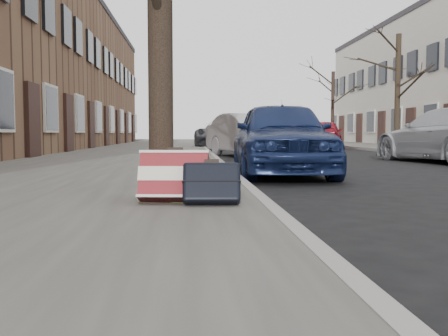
{
  "coord_description": "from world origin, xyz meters",
  "views": [
    {
      "loc": [
        -1.97,
        -3.75,
        0.75
      ],
      "look_at": [
        -1.65,
        0.8,
        0.44
      ],
      "focal_mm": 40.0,
      "sensor_mm": 36.0,
      "label": 1
    }
  ],
  "objects": [
    {
      "name": "car_near_front",
      "position": [
        -0.32,
        5.13,
        0.68
      ],
      "size": [
        1.79,
        4.05,
        1.36
      ],
      "primitive_type": "imported",
      "rotation": [
        0.0,
        0.0,
        -0.05
      ],
      "color": "#16234D",
      "rests_on": "ground"
    },
    {
      "name": "ground",
      "position": [
        0.0,
        0.0,
        0.0
      ],
      "size": [
        120.0,
        120.0,
        0.0
      ],
      "primitive_type": "plane",
      "color": "black",
      "rests_on": "ground"
    },
    {
      "name": "suitcase_navy",
      "position": [
        -1.77,
        0.63,
        0.32
      ],
      "size": [
        0.52,
        0.32,
        0.4
      ],
      "primitive_type": "cube",
      "rotation": [
        -0.42,
        0.0,
        -0.05
      ],
      "color": "black",
      "rests_on": "near_sidewalk"
    },
    {
      "name": "car_near_back",
      "position": [
        -0.13,
        21.72,
        0.73
      ],
      "size": [
        3.54,
        5.64,
        1.45
      ],
      "primitive_type": "imported",
      "rotation": [
        0.0,
        0.0,
        -0.23
      ],
      "color": "#3A3B40",
      "rests_on": "ground"
    },
    {
      "name": "tree_far_b",
      "position": [
        7.2,
        17.77,
        2.6
      ],
      "size": [
        0.24,
        0.24,
        4.96
      ],
      "primitive_type": "cylinder",
      "color": "black",
      "rests_on": "far_sidewalk"
    },
    {
      "name": "car_far_back",
      "position": [
        4.59,
        20.13,
        0.7
      ],
      "size": [
        2.91,
        4.43,
        1.4
      ],
      "primitive_type": "imported",
      "rotation": [
        0.0,
        0.0,
        2.81
      ],
      "color": "maroon",
      "rests_on": "ground"
    },
    {
      "name": "far_sidewalk",
      "position": [
        7.8,
        15.0,
        0.06
      ],
      "size": [
        4.0,
        70.0,
        0.12
      ],
      "primitive_type": "cube",
      "color": "slate",
      "rests_on": "ground"
    },
    {
      "name": "near_sidewalk",
      "position": [
        -3.7,
        15.0,
        0.06
      ],
      "size": [
        5.0,
        70.0,
        0.12
      ],
      "primitive_type": "cube",
      "color": "#66645D",
      "rests_on": "ground"
    },
    {
      "name": "tree_far_c",
      "position": [
        7.2,
        27.7,
        2.39
      ],
      "size": [
        0.23,
        0.23,
        4.55
      ],
      "primitive_type": "cylinder",
      "color": "black",
      "rests_on": "far_sidewalk"
    },
    {
      "name": "suitcase_red",
      "position": [
        -2.1,
        0.78,
        0.36
      ],
      "size": [
        0.64,
        0.4,
        0.47
      ],
      "primitive_type": "cube",
      "rotation": [
        -0.42,
        0.0,
        -0.1
      ],
      "color": "maroon",
      "rests_on": "near_sidewalk"
    },
    {
      "name": "dirt_patch",
      "position": [
        -2.0,
        1.2,
        0.13
      ],
      "size": [
        0.85,
        0.85,
        0.02
      ],
      "primitive_type": "cube",
      "color": "black",
      "rests_on": "near_sidewalk"
    },
    {
      "name": "car_near_mid",
      "position": [
        -0.01,
        12.03,
        0.69
      ],
      "size": [
        2.76,
        4.45,
        1.38
      ],
      "primitive_type": "imported",
      "rotation": [
        0.0,
        0.0,
        0.34
      ],
      "color": "#B0B1B7",
      "rests_on": "ground"
    }
  ]
}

